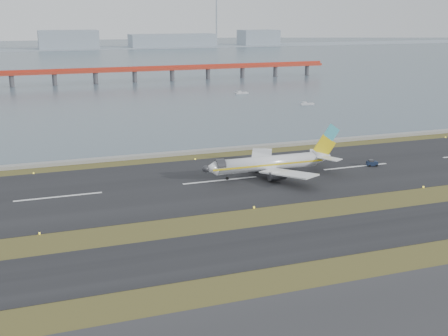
{
  "coord_description": "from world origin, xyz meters",
  "views": [
    {
      "loc": [
        -45.17,
        -99.98,
        41.33
      ],
      "look_at": [
        -1.87,
        22.0,
        5.64
      ],
      "focal_mm": 45.0,
      "sensor_mm": 36.0,
      "label": 1
    }
  ],
  "objects": [
    {
      "name": "pushback_tug",
      "position": [
        44.68,
        29.13,
        0.91
      ],
      "size": [
        3.23,
        2.3,
        1.88
      ],
      "rotation": [
        0.0,
        0.0,
        -0.23
      ],
      "color": "#131F36",
      "rests_on": "ground"
    },
    {
      "name": "seawall",
      "position": [
        0.0,
        60.0,
        0.5
      ],
      "size": [
        1000.0,
        2.5,
        1.0
      ],
      "primitive_type": "cube",
      "color": "gray",
      "rests_on": "ground"
    },
    {
      "name": "bay_water",
      "position": [
        0.0,
        460.0,
        0.0
      ],
      "size": [
        1400.0,
        800.0,
        1.3
      ],
      "primitive_type": "cube",
      "color": "#475965",
      "rests_on": "ground"
    },
    {
      "name": "red_pier",
      "position": [
        20.0,
        250.0,
        7.28
      ],
      "size": [
        260.0,
        5.0,
        10.2
      ],
      "color": "#B5321F",
      "rests_on": "ground"
    },
    {
      "name": "ground",
      "position": [
        0.0,
        0.0,
        0.0
      ],
      "size": [
        1000.0,
        1000.0,
        0.0
      ],
      "primitive_type": "plane",
      "color": "#384217",
      "rests_on": "ground"
    },
    {
      "name": "workboat_near",
      "position": [
        78.78,
        133.17,
        0.5
      ],
      "size": [
        6.64,
        2.77,
        1.57
      ],
      "rotation": [
        0.0,
        0.0,
        -0.12
      ],
      "color": "silver",
      "rests_on": "ground"
    },
    {
      "name": "runway_strip",
      "position": [
        0.0,
        30.0,
        0.05
      ],
      "size": [
        1000.0,
        45.0,
        0.1
      ],
      "primitive_type": "cube",
      "color": "black",
      "rests_on": "ground"
    },
    {
      "name": "taxiway_strip",
      "position": [
        0.0,
        -12.0,
        0.05
      ],
      "size": [
        1000.0,
        18.0,
        0.1
      ],
      "primitive_type": "cube",
      "color": "black",
      "rests_on": "ground"
    },
    {
      "name": "airliner",
      "position": [
        14.34,
        30.01,
        3.46
      ],
      "size": [
        38.52,
        32.89,
        12.8
      ],
      "color": "white",
      "rests_on": "ground"
    },
    {
      "name": "workboat_far",
      "position": [
        63.42,
        178.32,
        0.54
      ],
      "size": [
        7.13,
        2.73,
        1.7
      ],
      "rotation": [
        0.0,
        0.0,
        0.08
      ],
      "color": "silver",
      "rests_on": "ground"
    },
    {
      "name": "far_shoreline",
      "position": [
        13.62,
        620.0,
        6.07
      ],
      "size": [
        1400.0,
        80.0,
        60.5
      ],
      "color": "#8E9BA8",
      "rests_on": "ground"
    }
  ]
}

